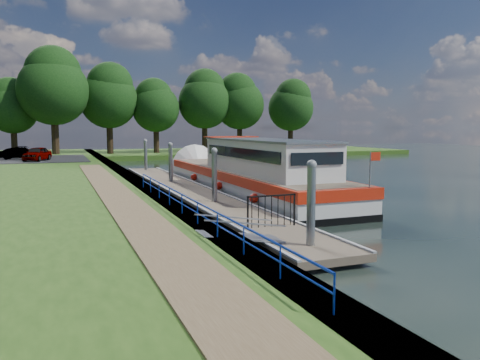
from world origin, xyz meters
name	(u,v)px	position (x,y,z in m)	size (l,w,h in m)	color
ground	(302,254)	(0.00, 0.00, 0.00)	(160.00, 160.00, 0.00)	black
bank_edge	(138,188)	(-2.55, 15.00, 0.39)	(1.10, 90.00, 0.78)	#473D2D
far_bank	(198,153)	(12.00, 52.00, 0.30)	(60.00, 18.00, 0.60)	#294B15
footpath	(121,200)	(-4.40, 8.00, 0.80)	(1.60, 40.00, 0.05)	brown
carpark	(11,160)	(-11.00, 38.00, 0.81)	(14.00, 12.00, 0.06)	black
blue_fence	(189,203)	(-2.75, 3.00, 1.31)	(0.04, 18.04, 0.72)	#0C2DBF
pontoon	(189,193)	(0.00, 13.00, 0.18)	(2.50, 30.00, 0.56)	brown
mooring_piles	(189,174)	(0.00, 13.00, 1.28)	(0.30, 27.30, 3.55)	gray
gangway	(240,236)	(-1.85, 0.50, 0.63)	(2.58, 1.00, 0.92)	#A5A8AD
gate_panel	(272,206)	(0.00, 2.20, 1.15)	(1.85, 0.05, 1.15)	black
barge	(244,174)	(3.60, 13.61, 1.09)	(4.36, 21.15, 4.78)	black
horizon_trees	(99,95)	(-1.61, 48.68, 7.95)	(54.38, 10.03, 12.87)	#332316
car_a	(37,154)	(-8.55, 34.95, 1.49)	(1.54, 3.82, 1.30)	#999999
car_b	(19,153)	(-10.23, 37.72, 1.40)	(1.20, 3.45, 1.14)	#999999
car_d	(23,152)	(-10.12, 41.65, 1.39)	(1.84, 3.98, 1.11)	#999999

